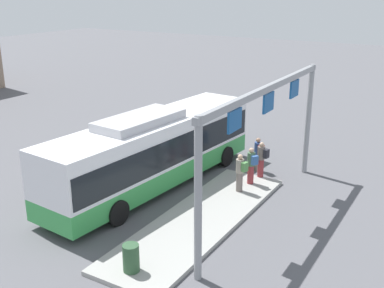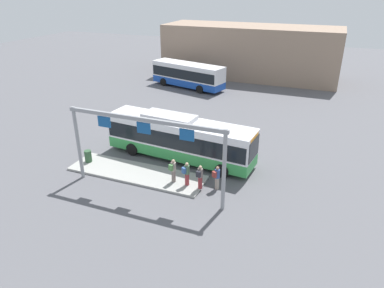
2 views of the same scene
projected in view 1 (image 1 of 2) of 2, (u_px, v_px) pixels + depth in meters
The scene contains 9 objects.
ground_plane at pixel (155, 186), 21.35m from camera, with size 120.00×120.00×0.00m, color #56565B.
platform_curb at pixel (200, 219), 18.12m from camera, with size 10.00×2.80×0.16m, color #9E9E99.
bus_main at pixel (154, 148), 20.76m from camera, with size 11.82×3.53×3.46m.
person_boarding at pixel (258, 154), 22.79m from camera, with size 0.53×0.61×1.67m.
person_waiting_near at pixel (251, 165), 20.93m from camera, with size 0.53×0.61×1.67m.
person_waiting_mid at pixel (240, 172), 20.15m from camera, with size 0.43×0.58×1.67m.
person_waiting_far at pixel (262, 159), 21.68m from camera, with size 0.38×0.56×1.67m.
platform_sign_gantry at pixel (267, 120), 17.57m from camera, with size 10.62×0.24×5.20m.
trash_bin at pixel (131, 258), 14.60m from camera, with size 0.52×0.52×0.90m, color #2D5133.
Camera 1 is at (-16.01, -11.48, 8.59)m, focal length 44.44 mm.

